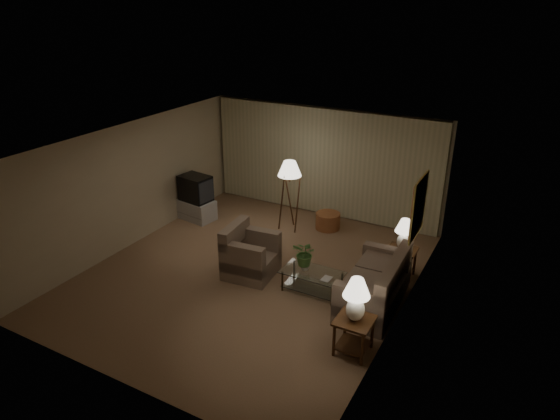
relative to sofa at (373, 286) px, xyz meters
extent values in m
plane|color=brown|center=(-2.50, -0.08, -0.40)|extent=(7.00, 7.00, 0.00)
cube|color=#C4B596|center=(-2.50, 3.42, 0.95)|extent=(6.00, 0.04, 2.70)
cube|color=#C4B596|center=(-5.50, -0.08, 0.95)|extent=(0.04, 7.00, 2.70)
cube|color=#C4B596|center=(0.50, -0.08, 0.95)|extent=(0.04, 7.00, 2.70)
cube|color=white|center=(-2.50, -0.08, 2.30)|extent=(6.00, 7.00, 0.04)
cube|color=beige|center=(-2.50, 3.34, 0.95)|extent=(5.85, 0.12, 2.65)
cube|color=gold|center=(0.48, 0.72, 1.35)|extent=(0.03, 0.90, 1.10)
cube|color=#AA1F27|center=(0.45, 0.72, 1.35)|extent=(0.02, 0.80, 1.00)
cube|color=#806D5B|center=(0.00, 0.00, -0.19)|extent=(1.82, 0.98, 0.42)
cube|color=#806D5B|center=(-2.48, -0.10, -0.18)|extent=(1.13, 1.09, 0.43)
cube|color=#3B1D10|center=(0.15, -1.35, 0.18)|extent=(0.56, 0.56, 0.04)
cube|color=#3B1D10|center=(0.15, -1.35, -0.28)|extent=(0.47, 0.47, 0.02)
cylinder|color=#3B1D10|center=(-0.08, -1.58, -0.12)|extent=(0.05, 0.05, 0.56)
cylinder|color=#3B1D10|center=(-0.08, -1.12, -0.12)|extent=(0.05, 0.05, 0.56)
cylinder|color=#3B1D10|center=(0.38, -1.58, -0.12)|extent=(0.05, 0.05, 0.56)
cylinder|color=#3B1D10|center=(0.38, -1.12, -0.12)|extent=(0.05, 0.05, 0.56)
cube|color=#3B1D10|center=(0.15, 1.25, 0.18)|extent=(0.55, 0.46, 0.04)
cube|color=#3B1D10|center=(0.15, 1.25, -0.28)|extent=(0.47, 0.39, 0.02)
cylinder|color=#3B1D10|center=(-0.08, 1.07, -0.12)|extent=(0.05, 0.05, 0.56)
cylinder|color=#3B1D10|center=(-0.08, 1.43, -0.12)|extent=(0.05, 0.05, 0.56)
cylinder|color=#3B1D10|center=(0.38, 1.07, -0.12)|extent=(0.05, 0.05, 0.56)
cylinder|color=#3B1D10|center=(0.38, 1.43, -0.12)|extent=(0.05, 0.05, 0.56)
ellipsoid|color=white|center=(0.15, -1.35, 0.39)|extent=(0.29, 0.29, 0.36)
cylinder|color=white|center=(0.15, -1.35, 0.61)|extent=(0.03, 0.03, 0.08)
cone|color=white|center=(0.15, -1.35, 0.78)|extent=(0.42, 0.42, 0.29)
ellipsoid|color=white|center=(0.15, 1.25, 0.36)|extent=(0.26, 0.26, 0.32)
cylinder|color=white|center=(0.15, 1.25, 0.56)|extent=(0.03, 0.03, 0.07)
cone|color=white|center=(0.15, 1.25, 0.71)|extent=(0.37, 0.37, 0.26)
cube|color=silver|center=(-1.14, -0.10, 0.01)|extent=(1.14, 0.62, 0.02)
cube|color=silver|center=(-1.14, -0.10, -0.30)|extent=(1.06, 0.54, 0.01)
cylinder|color=#3A2D17|center=(-1.64, -0.34, -0.20)|extent=(0.04, 0.04, 0.40)
cylinder|color=#3A2D17|center=(-1.64, 0.14, -0.20)|extent=(0.04, 0.04, 0.40)
cylinder|color=#3A2D17|center=(-0.64, -0.34, -0.20)|extent=(0.04, 0.04, 0.40)
cylinder|color=#3A2D17|center=(-0.64, 0.14, -0.20)|extent=(0.04, 0.04, 0.40)
cube|color=#AAA9AC|center=(-5.05, 1.53, -0.15)|extent=(1.03, 0.79, 0.50)
cube|color=black|center=(-5.05, 1.53, 0.42)|extent=(0.88, 0.73, 0.63)
cylinder|color=#3B1D10|center=(-2.78, 2.11, 0.92)|extent=(0.04, 0.04, 0.24)
cone|color=white|center=(-2.78, 2.11, 1.12)|extent=(0.55, 0.55, 0.34)
cylinder|color=#965B33|center=(-1.98, 2.57, -0.20)|extent=(0.58, 0.58, 0.39)
imported|color=white|center=(-1.29, -0.10, 0.09)|extent=(0.15, 0.15, 0.15)
imported|color=#497D37|center=(-1.29, -0.10, 0.42)|extent=(0.52, 0.47, 0.50)
imported|color=olive|center=(-0.89, -0.20, 0.03)|extent=(0.17, 0.22, 0.02)
camera|label=1|loc=(2.16, -7.41, 4.76)|focal=32.00mm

